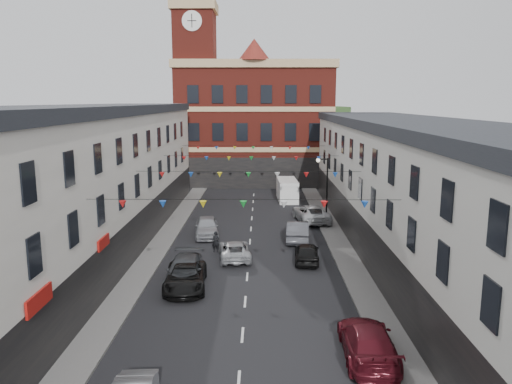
{
  "coord_description": "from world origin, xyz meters",
  "views": [
    {
      "loc": [
        0.88,
        -30.15,
        11.0
      ],
      "look_at": [
        0.48,
        8.1,
        4.0
      ],
      "focal_mm": 35.0,
      "sensor_mm": 36.0,
      "label": 1
    }
  ],
  "objects_px": {
    "white_van": "(287,190)",
    "car_left_c": "(185,277)",
    "street_lamp": "(324,181)",
    "car_left_d": "(185,271)",
    "car_left_e": "(207,227)",
    "moving_car": "(234,250)",
    "car_right_c": "(368,342)",
    "pedestrian": "(216,242)",
    "car_right_e": "(298,231)",
    "car_right_f": "(311,213)",
    "car_right_d": "(307,253)"
  },
  "relations": [
    {
      "from": "car_left_e",
      "to": "car_right_e",
      "type": "xyz_separation_m",
      "value": [
        7.4,
        -1.24,
        -0.0
      ]
    },
    {
      "from": "car_right_f",
      "to": "pedestrian",
      "type": "xyz_separation_m",
      "value": [
        -7.96,
        -9.42,
        -0.03
      ]
    },
    {
      "from": "car_left_d",
      "to": "car_right_f",
      "type": "height_order",
      "value": "car_right_f"
    },
    {
      "from": "car_right_c",
      "to": "car_right_f",
      "type": "height_order",
      "value": "car_right_f"
    },
    {
      "from": "moving_car",
      "to": "pedestrian",
      "type": "xyz_separation_m",
      "value": [
        -1.46,
        1.54,
        0.14
      ]
    },
    {
      "from": "car_right_f",
      "to": "car_left_d",
      "type": "bearing_deg",
      "value": 52.02
    },
    {
      "from": "car_left_e",
      "to": "car_right_d",
      "type": "distance_m",
      "value": 10.17
    },
    {
      "from": "car_right_d",
      "to": "car_right_f",
      "type": "bearing_deg",
      "value": -93.13
    },
    {
      "from": "moving_car",
      "to": "white_van",
      "type": "height_order",
      "value": "white_van"
    },
    {
      "from": "pedestrian",
      "to": "car_right_d",
      "type": "bearing_deg",
      "value": -3.44
    },
    {
      "from": "car_right_d",
      "to": "moving_car",
      "type": "height_order",
      "value": "car_right_d"
    },
    {
      "from": "car_right_c",
      "to": "car_right_e",
      "type": "xyz_separation_m",
      "value": [
        -1.7,
        18.55,
        0.03
      ]
    },
    {
      "from": "white_van",
      "to": "car_left_e",
      "type": "bearing_deg",
      "value": -118.56
    },
    {
      "from": "moving_car",
      "to": "car_right_e",
      "type": "bearing_deg",
      "value": -142.19
    },
    {
      "from": "car_right_f",
      "to": "moving_car",
      "type": "bearing_deg",
      "value": 51.87
    },
    {
      "from": "car_right_f",
      "to": "white_van",
      "type": "xyz_separation_m",
      "value": [
        -1.7,
        10.15,
        0.37
      ]
    },
    {
      "from": "car_right_e",
      "to": "moving_car",
      "type": "distance_m",
      "value": 6.73
    },
    {
      "from": "street_lamp",
      "to": "car_left_d",
      "type": "relative_size",
      "value": 1.13
    },
    {
      "from": "car_right_c",
      "to": "pedestrian",
      "type": "distance_m",
      "value": 17.31
    },
    {
      "from": "car_left_d",
      "to": "car_left_e",
      "type": "relative_size",
      "value": 1.12
    },
    {
      "from": "car_right_e",
      "to": "pedestrian",
      "type": "relative_size",
      "value": 3.14
    },
    {
      "from": "street_lamp",
      "to": "car_right_f",
      "type": "relative_size",
      "value": 1.03
    },
    {
      "from": "street_lamp",
      "to": "moving_car",
      "type": "relative_size",
      "value": 1.31
    },
    {
      "from": "moving_car",
      "to": "white_van",
      "type": "bearing_deg",
      "value": -109.51
    },
    {
      "from": "car_right_c",
      "to": "white_van",
      "type": "bearing_deg",
      "value": -85.28
    },
    {
      "from": "street_lamp",
      "to": "car_right_e",
      "type": "height_order",
      "value": "street_lamp"
    },
    {
      "from": "car_right_d",
      "to": "white_van",
      "type": "xyz_separation_m",
      "value": [
        -0.25,
        21.85,
        0.49
      ]
    },
    {
      "from": "car_left_e",
      "to": "car_left_c",
      "type": "bearing_deg",
      "value": -96.63
    },
    {
      "from": "car_left_d",
      "to": "car_right_e",
      "type": "bearing_deg",
      "value": 49.4
    },
    {
      "from": "car_right_c",
      "to": "car_right_f",
      "type": "xyz_separation_m",
      "value": [
        0.0,
        24.79,
        0.03
      ]
    },
    {
      "from": "car_right_e",
      "to": "car_left_d",
      "type": "bearing_deg",
      "value": 55.97
    },
    {
      "from": "moving_car",
      "to": "street_lamp",
      "type": "bearing_deg",
      "value": -132.96
    },
    {
      "from": "white_van",
      "to": "car_left_c",
      "type": "bearing_deg",
      "value": -107.91
    },
    {
      "from": "car_right_f",
      "to": "moving_car",
      "type": "xyz_separation_m",
      "value": [
        -6.5,
        -10.96,
        -0.17
      ]
    },
    {
      "from": "car_left_c",
      "to": "white_van",
      "type": "height_order",
      "value": "white_van"
    },
    {
      "from": "car_right_f",
      "to": "moving_car",
      "type": "relative_size",
      "value": 1.27
    },
    {
      "from": "car_left_c",
      "to": "car_right_c",
      "type": "xyz_separation_m",
      "value": [
        9.1,
        -8.06,
        0.06
      ]
    },
    {
      "from": "car_right_e",
      "to": "car_right_f",
      "type": "relative_size",
      "value": 0.84
    },
    {
      "from": "moving_car",
      "to": "car_left_d",
      "type": "bearing_deg",
      "value": 53.09
    },
    {
      "from": "car_left_e",
      "to": "car_left_d",
      "type": "bearing_deg",
      "value": -97.6
    },
    {
      "from": "car_left_d",
      "to": "car_left_e",
      "type": "height_order",
      "value": "car_left_e"
    },
    {
      "from": "street_lamp",
      "to": "car_left_c",
      "type": "distance_m",
      "value": 19.27
    },
    {
      "from": "car_right_f",
      "to": "white_van",
      "type": "distance_m",
      "value": 10.3
    },
    {
      "from": "car_right_f",
      "to": "pedestrian",
      "type": "bearing_deg",
      "value": 42.34
    },
    {
      "from": "car_right_d",
      "to": "pedestrian",
      "type": "distance_m",
      "value": 6.9
    },
    {
      "from": "car_left_d",
      "to": "car_right_c",
      "type": "height_order",
      "value": "car_right_c"
    },
    {
      "from": "car_left_c",
      "to": "car_left_e",
      "type": "xyz_separation_m",
      "value": [
        -0.0,
        11.73,
        0.09
      ]
    },
    {
      "from": "car_left_c",
      "to": "car_right_f",
      "type": "xyz_separation_m",
      "value": [
        9.1,
        16.73,
        0.09
      ]
    },
    {
      "from": "moving_car",
      "to": "pedestrian",
      "type": "bearing_deg",
      "value": -53.08
    },
    {
      "from": "moving_car",
      "to": "car_right_c",
      "type": "bearing_deg",
      "value": 108.44
    }
  ]
}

